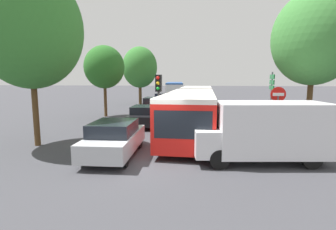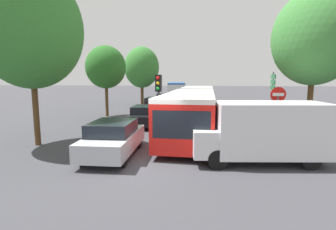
{
  "view_description": "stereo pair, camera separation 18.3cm",
  "coord_description": "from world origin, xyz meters",
  "px_view_note": "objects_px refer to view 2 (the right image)",
  "views": [
    {
      "loc": [
        1.71,
        -9.65,
        3.23
      ],
      "look_at": [
        0.2,
        4.57,
        1.2
      ],
      "focal_mm": 28.0,
      "sensor_mm": 36.0,
      "label": 1
    },
    {
      "loc": [
        1.89,
        -9.63,
        3.23
      ],
      "look_at": [
        0.2,
        4.57,
        1.2
      ],
      "focal_mm": 28.0,
      "sensor_mm": 36.0,
      "label": 2
    }
  ],
  "objects_px": {
    "queued_car_black": "(145,116)",
    "traffic_light": "(159,92)",
    "city_bus_rear": "(177,89)",
    "white_van": "(263,130)",
    "no_entry_sign": "(277,107)",
    "tree_left_far": "(142,67)",
    "articulated_bus": "(194,105)",
    "queued_car_silver": "(113,138)",
    "direction_sign_post": "(273,88)",
    "tree_left_mid": "(106,67)",
    "queued_car_blue": "(165,99)",
    "tree_right_near": "(315,38)",
    "queued_car_red": "(156,105)",
    "tree_left_near": "(31,32)"
  },
  "relations": [
    {
      "from": "queued_car_black",
      "to": "traffic_light",
      "type": "relative_size",
      "value": 1.17
    },
    {
      "from": "direction_sign_post",
      "to": "tree_left_far",
      "type": "xyz_separation_m",
      "value": [
        -11.66,
        14.85,
        1.94
      ]
    },
    {
      "from": "tree_left_far",
      "to": "tree_left_mid",
      "type": "bearing_deg",
      "value": -93.49
    },
    {
      "from": "tree_left_mid",
      "to": "traffic_light",
      "type": "bearing_deg",
      "value": -52.84
    },
    {
      "from": "queued_car_blue",
      "to": "traffic_light",
      "type": "distance_m",
      "value": 16.33
    },
    {
      "from": "queued_car_black",
      "to": "tree_left_near",
      "type": "distance_m",
      "value": 8.34
    },
    {
      "from": "traffic_light",
      "to": "tree_left_near",
      "type": "bearing_deg",
      "value": -59.15
    },
    {
      "from": "queued_car_red",
      "to": "tree_left_far",
      "type": "distance_m",
      "value": 9.96
    },
    {
      "from": "tree_left_near",
      "to": "direction_sign_post",
      "type": "bearing_deg",
      "value": 24.69
    },
    {
      "from": "queued_car_black",
      "to": "tree_left_mid",
      "type": "relative_size",
      "value": 0.68
    },
    {
      "from": "direction_sign_post",
      "to": "tree_left_far",
      "type": "bearing_deg",
      "value": -46.21
    },
    {
      "from": "queued_car_blue",
      "to": "queued_car_black",
      "type": "bearing_deg",
      "value": -179.74
    },
    {
      "from": "queued_car_red",
      "to": "white_van",
      "type": "bearing_deg",
      "value": -155.41
    },
    {
      "from": "city_bus_rear",
      "to": "white_van",
      "type": "relative_size",
      "value": 2.25
    },
    {
      "from": "articulated_bus",
      "to": "traffic_light",
      "type": "bearing_deg",
      "value": -23.66
    },
    {
      "from": "white_van",
      "to": "tree_left_near",
      "type": "distance_m",
      "value": 11.02
    },
    {
      "from": "tree_left_far",
      "to": "tree_right_near",
      "type": "bearing_deg",
      "value": -56.79
    },
    {
      "from": "queued_car_blue",
      "to": "direction_sign_post",
      "type": "xyz_separation_m",
      "value": [
        8.52,
        -12.83,
        1.81
      ]
    },
    {
      "from": "queued_car_silver",
      "to": "queued_car_red",
      "type": "bearing_deg",
      "value": 0.67
    },
    {
      "from": "no_entry_sign",
      "to": "tree_left_near",
      "type": "height_order",
      "value": "tree_left_near"
    },
    {
      "from": "traffic_light",
      "to": "tree_right_near",
      "type": "relative_size",
      "value": 0.47
    },
    {
      "from": "articulated_bus",
      "to": "white_van",
      "type": "relative_size",
      "value": 3.2
    },
    {
      "from": "tree_left_near",
      "to": "tree_left_mid",
      "type": "relative_size",
      "value": 1.39
    },
    {
      "from": "traffic_light",
      "to": "tree_left_far",
      "type": "bearing_deg",
      "value": -156.95
    },
    {
      "from": "queued_car_silver",
      "to": "queued_car_black",
      "type": "height_order",
      "value": "queued_car_silver"
    },
    {
      "from": "tree_left_far",
      "to": "tree_right_near",
      "type": "xyz_separation_m",
      "value": [
        12.34,
        -18.86,
        0.54
      ]
    },
    {
      "from": "tree_left_far",
      "to": "articulated_bus",
      "type": "bearing_deg",
      "value": -64.82
    },
    {
      "from": "direction_sign_post",
      "to": "queued_car_blue",
      "type": "bearing_deg",
      "value": -50.78
    },
    {
      "from": "tree_left_far",
      "to": "queued_car_black",
      "type": "bearing_deg",
      "value": -76.92
    },
    {
      "from": "queued_car_black",
      "to": "white_van",
      "type": "relative_size",
      "value": 0.77
    },
    {
      "from": "queued_car_blue",
      "to": "white_van",
      "type": "xyz_separation_m",
      "value": [
        6.37,
        -19.88,
        0.48
      ]
    },
    {
      "from": "no_entry_sign",
      "to": "tree_left_far",
      "type": "bearing_deg",
      "value": -151.18
    },
    {
      "from": "queued_car_silver",
      "to": "white_van",
      "type": "height_order",
      "value": "white_van"
    },
    {
      "from": "direction_sign_post",
      "to": "no_entry_sign",
      "type": "bearing_deg",
      "value": 83.84
    },
    {
      "from": "tree_left_far",
      "to": "queued_car_silver",
      "type": "bearing_deg",
      "value": -80.74
    },
    {
      "from": "direction_sign_post",
      "to": "queued_car_black",
      "type": "bearing_deg",
      "value": 5.9
    },
    {
      "from": "city_bus_rear",
      "to": "no_entry_sign",
      "type": "height_order",
      "value": "no_entry_sign"
    },
    {
      "from": "direction_sign_post",
      "to": "tree_left_mid",
      "type": "bearing_deg",
      "value": -12.42
    },
    {
      "from": "city_bus_rear",
      "to": "tree_left_far",
      "type": "bearing_deg",
      "value": 159.17
    },
    {
      "from": "queued_car_blue",
      "to": "direction_sign_post",
      "type": "bearing_deg",
      "value": -147.56
    },
    {
      "from": "queued_car_red",
      "to": "tree_left_far",
      "type": "relative_size",
      "value": 0.61
    },
    {
      "from": "city_bus_rear",
      "to": "direction_sign_post",
      "type": "relative_size",
      "value": 3.24
    },
    {
      "from": "traffic_light",
      "to": "direction_sign_post",
      "type": "relative_size",
      "value": 0.94
    },
    {
      "from": "articulated_bus",
      "to": "city_bus_rear",
      "type": "relative_size",
      "value": 1.42
    },
    {
      "from": "articulated_bus",
      "to": "queued_car_silver",
      "type": "xyz_separation_m",
      "value": [
        -3.2,
        -7.43,
        -0.67
      ]
    },
    {
      "from": "white_van",
      "to": "tree_left_mid",
      "type": "xyz_separation_m",
      "value": [
        -10.18,
        11.07,
        2.87
      ]
    },
    {
      "from": "tree_left_far",
      "to": "tree_right_near",
      "type": "distance_m",
      "value": 22.54
    },
    {
      "from": "city_bus_rear",
      "to": "white_van",
      "type": "height_order",
      "value": "city_bus_rear"
    },
    {
      "from": "no_entry_sign",
      "to": "queued_car_red",
      "type": "bearing_deg",
      "value": -144.94
    },
    {
      "from": "direction_sign_post",
      "to": "tree_left_mid",
      "type": "xyz_separation_m",
      "value": [
        -12.32,
        4.02,
        1.54
      ]
    }
  ]
}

